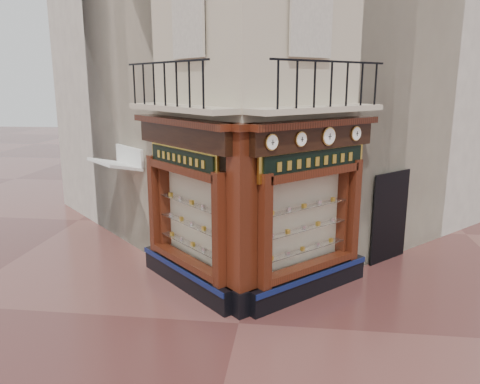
% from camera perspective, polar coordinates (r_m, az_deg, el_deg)
% --- Properties ---
extents(ground, '(80.00, 80.00, 0.00)m').
position_cam_1_polar(ground, '(9.81, -0.15, -15.72)').
color(ground, '#512926').
rests_on(ground, ground).
extents(main_building, '(11.31, 11.31, 12.00)m').
position_cam_1_polar(main_building, '(14.77, 2.96, 18.07)').
color(main_building, '#BEAF94').
rests_on(main_building, ground).
extents(neighbour_left, '(11.31, 11.31, 11.00)m').
position_cam_1_polar(neighbour_left, '(17.53, -4.86, 15.63)').
color(neighbour_left, beige).
rests_on(neighbour_left, ground).
extents(neighbour_right, '(11.31, 11.31, 11.00)m').
position_cam_1_polar(neighbour_right, '(17.22, 12.11, 15.44)').
color(neighbour_right, beige).
rests_on(neighbour_right, ground).
extents(shopfront_left, '(2.86, 2.86, 3.98)m').
position_cam_1_polar(shopfront_left, '(10.75, -6.57, -1.79)').
color(shopfront_left, black).
rests_on(shopfront_left, ground).
extents(shopfront_right, '(2.86, 2.86, 3.98)m').
position_cam_1_polar(shopfront_right, '(10.46, 8.60, -2.27)').
color(shopfront_right, black).
rests_on(shopfront_right, ground).
extents(corner_pilaster, '(0.85, 0.85, 3.98)m').
position_cam_1_polar(corner_pilaster, '(9.50, 0.22, -3.90)').
color(corner_pilaster, black).
rests_on(corner_pilaster, ground).
extents(balcony, '(5.94, 2.97, 1.03)m').
position_cam_1_polar(balcony, '(10.07, 0.90, 10.21)').
color(balcony, '#BEAF94').
rests_on(balcony, ground).
extents(clock_a, '(0.26, 0.26, 0.32)m').
position_cam_1_polar(clock_a, '(9.08, 3.88, 6.08)').
color(clock_a, '#C08F40').
rests_on(clock_a, ground).
extents(clock_b, '(0.26, 0.26, 0.31)m').
position_cam_1_polar(clock_b, '(9.62, 7.44, 6.40)').
color(clock_b, '#C08F40').
rests_on(clock_b, ground).
extents(clock_c, '(0.32, 0.32, 0.40)m').
position_cam_1_polar(clock_c, '(10.23, 10.76, 6.68)').
color(clock_c, '#C08F40').
rests_on(clock_c, ground).
extents(clock_d, '(0.27, 0.27, 0.33)m').
position_cam_1_polar(clock_d, '(10.93, 13.94, 6.93)').
color(clock_d, '#C08F40').
rests_on(clock_d, ground).
extents(awning, '(1.82, 1.82, 0.29)m').
position_cam_1_polar(awning, '(14.04, -14.42, -6.97)').
color(awning, white).
rests_on(awning, ground).
extents(signboard_left, '(1.98, 1.98, 0.53)m').
position_cam_1_polar(signboard_left, '(10.47, -7.09, 4.08)').
color(signboard_left, gold).
rests_on(signboard_left, ground).
extents(signboard_right, '(2.29, 2.29, 0.61)m').
position_cam_1_polar(signboard_right, '(10.17, 9.13, 3.75)').
color(signboard_right, gold).
rests_on(signboard_right, ground).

